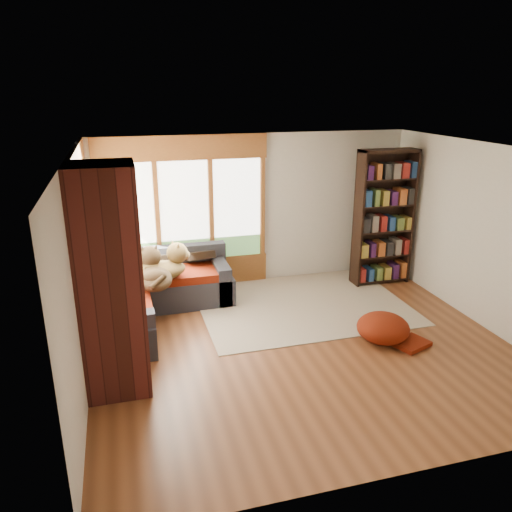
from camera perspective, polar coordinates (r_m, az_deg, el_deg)
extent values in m
plane|color=brown|center=(6.92, 5.27, -10.05)|extent=(5.50, 5.50, 0.00)
plane|color=white|center=(6.11, 6.01, 11.84)|extent=(5.50, 5.50, 0.00)
cube|color=silver|center=(8.68, -0.27, 5.30)|extent=(5.50, 0.04, 2.60)
cube|color=silver|center=(4.35, 17.56, -10.01)|extent=(5.50, 0.04, 2.60)
cube|color=silver|center=(6.03, -19.64, -2.04)|extent=(0.04, 5.00, 2.60)
cube|color=silver|center=(7.79, 24.90, 1.91)|extent=(0.04, 5.00, 2.60)
cube|color=#935625|center=(8.42, -8.15, 5.02)|extent=(2.82, 0.10, 1.90)
cube|color=white|center=(8.42, -8.15, 5.02)|extent=(2.54, 0.09, 1.62)
cube|color=#935625|center=(7.15, -18.91, 1.68)|extent=(0.10, 2.62, 1.90)
cube|color=white|center=(7.15, -18.91, 1.68)|extent=(0.09, 2.36, 1.62)
cube|color=gray|center=(7.85, -18.74, 6.21)|extent=(0.03, 0.72, 0.90)
cube|color=#471914|center=(5.68, -16.33, -2.96)|extent=(0.70, 0.70, 2.60)
cube|color=#22242C|center=(8.32, -10.47, -3.53)|extent=(2.20, 0.90, 0.42)
cube|color=#22242C|center=(8.51, -10.86, -0.17)|extent=(2.20, 0.20, 0.38)
cube|color=#22242C|center=(8.42, -3.73, -2.32)|extent=(0.20, 0.90, 0.60)
cube|color=maroon|center=(8.11, -11.21, -2.14)|extent=(1.90, 0.66, 0.12)
cube|color=#22242C|center=(7.71, -14.83, -5.74)|extent=(0.90, 2.20, 0.42)
cube|color=#22242C|center=(7.57, -17.73, -3.20)|extent=(0.20, 2.20, 0.38)
cube|color=#22242C|center=(6.77, -14.69, -8.48)|extent=(0.90, 0.20, 0.60)
cube|color=maroon|center=(7.28, -14.00, -4.84)|extent=(0.66, 1.20, 0.12)
cube|color=maroon|center=(8.16, -14.25, -2.23)|extent=(0.66, 0.66, 0.12)
cube|color=silver|center=(8.10, 5.28, -5.52)|extent=(3.26, 2.50, 0.01)
cube|color=black|center=(9.15, 17.04, 4.36)|extent=(0.04, 0.34, 2.35)
cube|color=black|center=(8.67, 11.60, 4.04)|extent=(0.04, 0.34, 2.35)
cube|color=black|center=(9.03, 13.91, 4.46)|extent=(1.01, 0.02, 2.35)
cube|color=black|center=(9.23, 13.84, -2.50)|extent=(0.93, 0.32, 0.03)
cube|color=black|center=(9.08, 14.06, 0.15)|extent=(0.93, 0.32, 0.03)
cube|color=black|center=(8.95, 14.28, 2.88)|extent=(0.93, 0.32, 0.03)
cube|color=black|center=(8.85, 14.52, 5.68)|extent=(0.93, 0.32, 0.03)
cube|color=black|center=(8.76, 14.76, 8.54)|extent=(0.93, 0.32, 0.03)
cube|color=black|center=(8.69, 15.01, 11.46)|extent=(0.93, 0.32, 0.03)
cube|color=#726659|center=(8.88, 14.46, 4.17)|extent=(0.89, 0.26, 2.19)
ellipsoid|color=maroon|center=(7.12, 14.33, -7.87)|extent=(0.90, 0.90, 0.39)
ellipsoid|color=brown|center=(7.62, -10.87, -1.46)|extent=(0.91, 0.75, 0.27)
sphere|color=brown|center=(7.69, -8.98, -0.15)|extent=(0.41, 0.41, 0.32)
cone|color=brown|center=(7.62, -9.39, 0.69)|extent=(0.15, 0.15, 0.14)
ellipsoid|color=black|center=(7.33, -11.62, -2.31)|extent=(0.57, 0.84, 0.27)
sphere|color=black|center=(7.56, -12.00, -0.62)|extent=(0.35, 0.35, 0.33)
cone|color=black|center=(7.47, -12.01, 0.20)|extent=(0.13, 0.13, 0.14)
cube|color=black|center=(8.41, -6.09, 0.96)|extent=(0.45, 0.12, 0.45)
cube|color=black|center=(8.34, -10.15, 0.61)|extent=(0.45, 0.12, 0.45)
cube|color=black|center=(7.88, -16.54, -0.98)|extent=(0.45, 0.12, 0.45)
cube|color=black|center=(6.85, -16.58, -3.99)|extent=(0.45, 0.12, 0.45)
cube|color=maroon|center=(8.31, -14.27, 0.26)|extent=(0.42, 0.12, 0.42)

